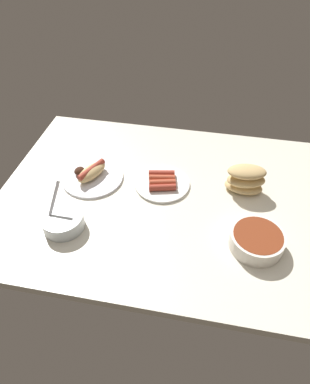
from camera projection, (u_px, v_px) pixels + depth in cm
name	position (u px, v px, depth cm)	size (l,w,h in cm)	color
ground_plane	(161.00, 198.00, 127.92)	(120.00, 90.00, 3.00)	silver
plate_sausages	(162.00, 182.00, 130.49)	(20.93, 20.93, 3.44)	white
bowl_chili	(257.00, 240.00, 108.04)	(17.13, 17.13, 5.54)	white
plate_hotdog_assembled	(92.00, 175.00, 132.72)	(23.67, 23.67, 5.61)	white
bowl_coleslaw	(63.00, 221.00, 114.09)	(13.98, 13.98, 15.13)	silver
bread_stack	(245.00, 180.00, 125.22)	(15.35, 10.63, 10.80)	#DBB77A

